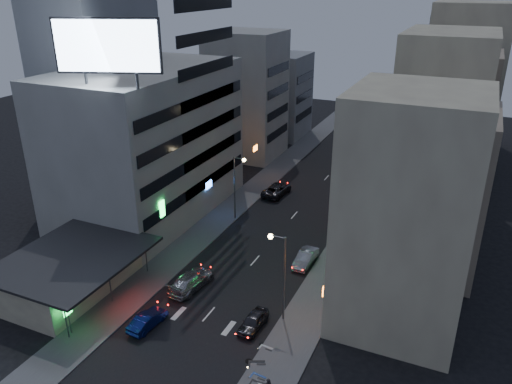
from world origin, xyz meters
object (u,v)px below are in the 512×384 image
Objects in this scene: road_car_silver at (191,280)px; road_car_blue at (148,320)px; parked_car_left at (277,190)px; scooter_black_a at (267,378)px; scooter_blue at (267,372)px; scooter_silver_b at (274,343)px; scooter_black_b at (265,354)px; scooter_silver_a at (266,381)px; parked_car_right_mid at (305,258)px; parked_car_right_near at (253,321)px; parked_car_right_far at (348,204)px.

road_car_blue is at bearing 92.33° from road_car_silver.
parked_car_left reaches higher than scooter_black_a.
scooter_blue is 1.07× the size of scooter_silver_b.
scooter_silver_a is at bearing -179.02° from scooter_black_b.
parked_car_right_mid is 2.67× the size of scooter_silver_a.
parked_car_left is at bearing 122.95° from parked_car_right_mid.
scooter_black_b is (1.86, -14.92, -0.01)m from parked_car_right_mid.
parked_car_right_near is 0.96× the size of road_car_blue.
scooter_black_a is at bearing -160.52° from scooter_silver_b.
scooter_silver_a is at bearing -78.25° from parked_car_right_far.
road_car_blue is 2.07× the size of scooter_black_b.
parked_car_right_mid is 17.56m from road_car_blue.
road_car_blue is (-8.96, -15.10, -0.06)m from parked_car_right_mid.
scooter_silver_b is (-0.96, 3.70, -0.03)m from scooter_black_a.
scooter_blue is 1.79m from scooter_black_b.
scooter_blue is (2.15, -31.81, 0.01)m from parked_car_right_far.
scooter_silver_b is at bearing -26.29° from scooter_black_b.
road_car_blue is (0.53, -30.68, -0.11)m from parked_car_left.
scooter_silver_b is at bearing 160.80° from road_car_silver.
parked_car_right_far is 25.52m from road_car_silver.
parked_car_right_mid is 16.72m from scooter_blue.
road_car_silver is at bearing 53.35° from scooter_black_a.
road_car_blue is at bearing -99.86° from parked_car_right_far.
scooter_silver_a is at bearing 114.40° from parked_car_left.
road_car_silver is at bearing -88.52° from road_car_blue.
scooter_blue is at bearing -79.16° from parked_car_right_mid.
parked_car_right_far is 2.55× the size of scooter_black_a.
road_car_silver is 3.41× the size of scooter_silver_b.
parked_car_left is at bearing -174.10° from parked_car_right_far.
parked_car_right_far is 2.54× the size of scooter_blue.
scooter_black_b is at bearing 114.08° from parked_car_left.
scooter_black_a is at bearing 114.41° from parked_car_left.
road_car_blue is at bearing 67.22° from scooter_black_b.
scooter_silver_b is (11.41, -28.97, -0.15)m from parked_car_left.
scooter_silver_a is at bearing 174.10° from road_car_blue.
scooter_blue is at bearing -53.11° from parked_car_right_near.
parked_car_right_far is 32.47m from scooter_black_a.
parked_car_right_mid is at bearing -129.59° from road_car_silver.
parked_car_right_far is at bearing -105.35° from road_car_silver.
road_car_blue is at bearing 89.53° from scooter_blue.
parked_car_left reaches higher than scooter_blue.
parked_car_right_mid is 2.25× the size of scooter_black_b.
parked_car_right_mid is 17.32m from scooter_black_a.
parked_car_right_mid is 12.10m from road_car_silver.
parked_car_right_far is (0.54, 15.30, -0.08)m from parked_car_right_mid.
scooter_blue reaches higher than scooter_silver_a.
scooter_black_b is (-0.83, 1.59, 0.06)m from scooter_blue.
parked_car_right_near is 0.69× the size of road_car_silver.
parked_car_left is at bearing 26.50° from scooter_silver_b.
road_car_blue reaches higher than scooter_silver_a.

